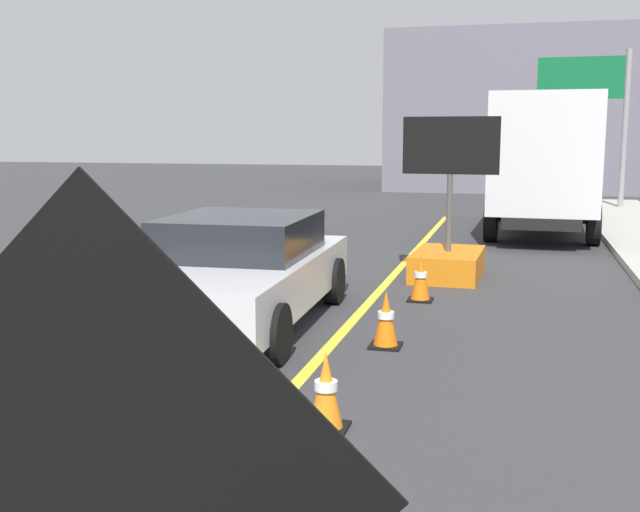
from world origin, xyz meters
TOP-DOWN VIEW (x-y plane):
  - lane_center_stripe at (0.00, 6.00)m, footprint 0.14×36.00m
  - roadwork_sign at (0.98, 3.04)m, footprint 1.63×0.20m
  - arrow_board_trailer at (0.92, 14.33)m, footprint 1.60×1.84m
  - box_truck at (2.63, 20.84)m, footprint 2.66×7.05m
  - pickup_car at (-1.40, 10.37)m, footprint 2.24×4.64m
  - highway_guide_sign at (4.40, 27.14)m, footprint 2.79×0.22m
  - far_building_block at (5.95, 37.88)m, footprint 18.96×9.27m
  - traffic_cone_mid_lane at (0.57, 7.19)m, footprint 0.36×0.36m
  - traffic_cone_far_lane at (0.62, 9.77)m, footprint 0.36×0.36m
  - traffic_cone_curbside at (0.70, 12.34)m, footprint 0.36×0.36m

SIDE VIEW (x-z plane):
  - lane_center_stripe at x=0.00m, z-range 0.00..0.01m
  - traffic_cone_far_lane at x=0.62m, z-range -0.01..0.65m
  - traffic_cone_mid_lane at x=0.57m, z-range -0.01..0.66m
  - traffic_cone_curbside at x=0.70m, z-range -0.01..0.68m
  - arrow_board_trailer at x=0.92m, z-range -0.87..1.83m
  - pickup_car at x=-1.40m, z-range 0.01..1.39m
  - roadwork_sign at x=0.98m, z-range 0.30..2.64m
  - box_truck at x=2.63m, z-range 0.14..3.43m
  - far_building_block at x=5.95m, z-range 0.00..6.69m
  - highway_guide_sign at x=4.40m, z-range 0.92..5.92m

